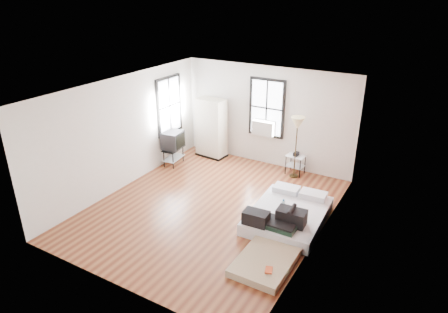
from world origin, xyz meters
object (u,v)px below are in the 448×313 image
Objects in this scene: mattress_bare at (273,248)px; side_table at (296,159)px; mattress_main at (287,214)px; wardrobe at (211,128)px; floor_lamp at (297,126)px; tv_stand at (173,141)px.

side_table reaches higher than mattress_bare.
mattress_main is 2.48m from side_table.
wardrobe is (-3.54, 3.48, 0.76)m from mattress_bare.
mattress_bare is 1.09× the size of floor_lamp.
tv_stand reaches higher than mattress_bare.
tv_stand reaches higher than mattress_main.
wardrobe is at bearing -178.48° from side_table.
tv_stand is at bearing -160.41° from side_table.
floor_lamp is at bearing 9.39° from tv_stand.
mattress_bare is 1.03× the size of wardrobe.
mattress_main is 1.20× the size of wardrobe.
wardrobe is (-3.36, 2.29, 0.70)m from mattress_main.
floor_lamp is at bearing 2.51° from wardrobe.
side_table is at bearing 6.42° from wardrobe.
mattress_bare is (0.18, -1.18, -0.06)m from mattress_main.
mattress_bare is 5.02m from wardrobe.
mattress_bare is at bearing -75.58° from floor_lamp.
mattress_main is 1.20m from mattress_bare.
side_table is at bearing 12.48° from tv_stand.
mattress_main is at bearing -24.11° from tv_stand.
floor_lamp is 3.49m from tv_stand.
wardrobe reaches higher than mattress_main.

